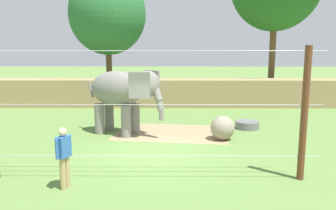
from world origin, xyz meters
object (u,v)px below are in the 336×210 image
Objects in this scene: enrichment_ball at (223,128)px; zookeeper at (64,155)px; water_tub at (247,125)px; elephant at (122,92)px.

zookeeper is (-4.94, -4.89, 0.43)m from enrichment_ball.
enrichment_ball is 0.90× the size of water_tub.
elephant is at bearing -169.27° from water_tub.
enrichment_ball is 2.46m from water_tub.
enrichment_ball is 6.96m from zookeeper.
enrichment_ball reaches higher than water_tub.
water_tub is (1.46, 1.95, -0.31)m from enrichment_ball.
water_tub is at bearing 46.94° from zookeeper.
zookeeper reaches higher than water_tub.
zookeeper is at bearing -133.06° from water_tub.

